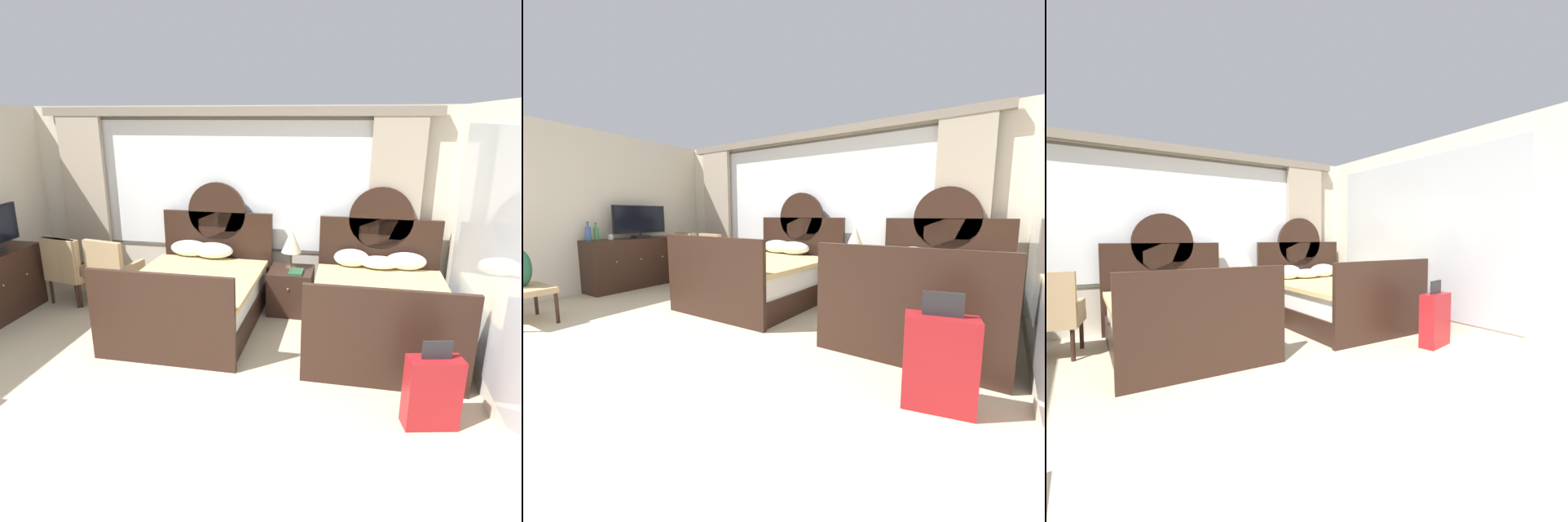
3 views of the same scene
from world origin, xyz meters
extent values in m
plane|color=#BCAD8E|center=(0.00, 0.00, 0.00)|extent=(24.00, 24.00, 0.00)
cube|color=beige|center=(0.00, 4.01, 1.35)|extent=(6.05, 0.07, 2.70)
cube|color=#605B52|center=(0.00, 3.96, 1.61)|extent=(4.19, 0.02, 1.88)
cube|color=white|center=(0.00, 3.96, 1.61)|extent=(4.11, 0.02, 1.80)
cube|color=tan|center=(-2.26, 3.87, 1.30)|extent=(0.68, 0.08, 2.60)
cube|color=tan|center=(2.26, 3.87, 1.30)|extent=(0.68, 0.08, 2.60)
cube|color=gray|center=(0.00, 3.87, 2.62)|extent=(5.56, 0.10, 0.12)
cube|color=beige|center=(-3.06, 1.69, 1.35)|extent=(0.07, 4.57, 2.70)
cube|color=black|center=(-0.18, 2.75, 0.15)|extent=(1.53, 2.05, 0.30)
cube|color=white|center=(-0.18, 2.75, 0.44)|extent=(1.47, 1.95, 0.28)
cube|color=tan|center=(-0.18, 2.67, 0.61)|extent=(1.57, 1.85, 0.06)
cube|color=black|center=(-0.18, 3.80, 0.63)|extent=(1.61, 0.06, 1.26)
cylinder|color=black|center=(-0.18, 3.80, 1.26)|extent=(0.84, 0.06, 0.84)
cube|color=black|center=(-0.18, 1.69, 0.52)|extent=(1.61, 0.06, 1.04)
ellipsoid|color=white|center=(-0.54, 3.60, 0.75)|extent=(0.57, 0.29, 0.23)
ellipsoid|color=white|center=(-0.19, 3.57, 0.75)|extent=(0.59, 0.32, 0.22)
cube|color=black|center=(2.10, 2.75, 0.15)|extent=(1.53, 2.05, 0.30)
cube|color=white|center=(2.10, 2.75, 0.44)|extent=(1.47, 1.95, 0.28)
cube|color=tan|center=(2.10, 2.67, 0.61)|extent=(1.57, 1.85, 0.06)
cube|color=black|center=(2.10, 3.80, 0.63)|extent=(1.61, 0.06, 1.26)
cylinder|color=black|center=(2.10, 3.80, 1.26)|extent=(0.84, 0.06, 0.84)
cube|color=black|center=(2.10, 1.69, 0.52)|extent=(1.61, 0.06, 1.04)
ellipsoid|color=white|center=(1.74, 3.56, 0.75)|extent=(0.46, 0.26, 0.24)
ellipsoid|color=white|center=(2.11, 3.55, 0.72)|extent=(0.53, 0.32, 0.16)
ellipsoid|color=white|center=(2.44, 3.57, 0.75)|extent=(0.51, 0.25, 0.23)
cube|color=black|center=(0.96, 3.39, 0.30)|extent=(0.58, 0.58, 0.59)
sphere|color=tan|center=(0.96, 3.09, 0.43)|extent=(0.02, 0.02, 0.02)
cylinder|color=brown|center=(0.95, 3.46, 0.60)|extent=(0.14, 0.14, 0.02)
cylinder|color=brown|center=(0.95, 3.46, 0.71)|extent=(0.03, 0.03, 0.21)
cone|color=beige|center=(0.95, 3.46, 0.98)|extent=(0.27, 0.27, 0.32)
cube|color=#285133|center=(1.04, 3.28, 0.61)|extent=(0.18, 0.26, 0.03)
cube|color=black|center=(-2.78, 2.24, 0.44)|extent=(0.49, 1.59, 0.88)
sphere|color=tan|center=(-2.52, 2.68, 0.53)|extent=(0.03, 0.03, 0.03)
sphere|color=tan|center=(-2.52, 2.24, 0.53)|extent=(0.03, 0.03, 0.03)
sphere|color=tan|center=(-2.52, 1.80, 0.53)|extent=(0.03, 0.03, 0.03)
cube|color=black|center=(-2.75, 2.41, 0.90)|extent=(0.20, 0.28, 0.04)
cylinder|color=black|center=(-2.75, 2.41, 0.95)|extent=(0.04, 0.04, 0.05)
cube|color=black|center=(-2.75, 2.41, 1.22)|extent=(0.04, 1.00, 0.49)
cube|color=black|center=(-2.73, 2.41, 1.22)|extent=(0.01, 0.96, 0.45)
cylinder|color=#385B99|center=(-2.85, 1.54, 0.99)|extent=(0.08, 0.08, 0.22)
cylinder|color=#385B99|center=(-2.85, 1.54, 1.15)|extent=(0.03, 0.03, 0.09)
cylinder|color=black|center=(-2.85, 1.54, 1.18)|extent=(0.04, 0.04, 0.01)
cylinder|color=#337A3D|center=(-2.81, 1.65, 0.99)|extent=(0.08, 0.08, 0.21)
cylinder|color=#337A3D|center=(-2.81, 1.65, 1.13)|extent=(0.03, 0.03, 0.08)
cylinder|color=black|center=(-2.81, 1.65, 1.17)|extent=(0.03, 0.03, 0.01)
cylinder|color=white|center=(-2.79, 1.87, 0.93)|extent=(0.08, 0.08, 0.08)
torus|color=white|center=(-2.74, 1.87, 0.93)|extent=(0.05, 0.01, 0.05)
cube|color=tan|center=(-1.48, 3.19, 0.40)|extent=(0.67, 0.67, 0.10)
cube|color=tan|center=(-1.53, 2.94, 0.71)|extent=(0.59, 0.18, 0.52)
cube|color=tan|center=(-1.22, 3.14, 0.53)|extent=(0.15, 0.53, 0.16)
cube|color=tan|center=(-1.74, 3.23, 0.53)|extent=(0.15, 0.53, 0.16)
cylinder|color=black|center=(-1.20, 3.39, 0.18)|extent=(0.04, 0.04, 0.35)
cylinder|color=black|center=(-1.68, 3.47, 0.18)|extent=(0.04, 0.04, 0.35)
cylinder|color=black|center=(-1.29, 2.91, 0.18)|extent=(0.04, 0.04, 0.35)
cylinder|color=black|center=(-1.76, 2.99, 0.18)|extent=(0.04, 0.04, 0.35)
cube|color=tan|center=(-2.14, 3.19, 0.40)|extent=(0.65, 0.65, 0.10)
cube|color=tan|center=(-2.17, 2.94, 0.71)|extent=(0.59, 0.14, 0.52)
cube|color=tan|center=(-1.88, 3.16, 0.53)|extent=(0.12, 0.53, 0.16)
cube|color=tan|center=(-2.40, 3.22, 0.53)|extent=(0.12, 0.53, 0.16)
cylinder|color=black|center=(-1.87, 3.40, 0.18)|extent=(0.04, 0.04, 0.35)
cylinder|color=black|center=(-2.35, 3.46, 0.18)|extent=(0.04, 0.04, 0.35)
cylinder|color=black|center=(-1.92, 2.92, 0.18)|extent=(0.04, 0.04, 0.35)
cylinder|color=black|center=(-2.41, 2.97, 0.18)|extent=(0.04, 0.04, 0.35)
cube|color=tan|center=(-2.14, 3.19, 0.40)|extent=(0.70, 0.70, 0.10)
cube|color=tan|center=(-2.19, 2.94, 0.71)|extent=(0.59, 0.20, 0.52)
cube|color=tan|center=(-1.88, 3.13, 0.53)|extent=(0.17, 0.53, 0.16)
cube|color=tan|center=(-2.39, 3.25, 0.53)|extent=(0.17, 0.53, 0.16)
cylinder|color=black|center=(-1.85, 3.37, 0.18)|extent=(0.04, 0.04, 0.35)
cylinder|color=black|center=(-2.32, 3.48, 0.18)|extent=(0.04, 0.04, 0.35)
cylinder|color=black|center=(-1.95, 2.90, 0.18)|extent=(0.04, 0.04, 0.35)
cylinder|color=black|center=(-2.43, 3.00, 0.18)|extent=(0.04, 0.04, 0.35)
cube|color=tan|center=(-1.96, 0.36, 0.41)|extent=(0.68, 0.44, 0.07)
cylinder|color=black|center=(-2.27, 0.55, 0.19)|extent=(0.04, 0.04, 0.37)
cylinder|color=black|center=(-1.66, 0.55, 0.19)|extent=(0.04, 0.04, 0.37)
cube|color=maroon|center=(2.47, 1.19, 0.32)|extent=(0.48, 0.29, 0.65)
cube|color=#232326|center=(2.47, 1.19, 0.73)|extent=(0.25, 0.07, 0.16)
cylinder|color=black|center=(2.29, 1.15, 0.03)|extent=(0.05, 0.03, 0.05)
cylinder|color=black|center=(2.65, 1.23, 0.03)|extent=(0.05, 0.03, 0.05)
camera|label=1|loc=(1.72, -2.39, 2.55)|focal=31.52mm
camera|label=2|loc=(2.77, -1.11, 1.30)|focal=22.67mm
camera|label=3|loc=(-1.19, -1.65, 1.32)|focal=24.75mm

